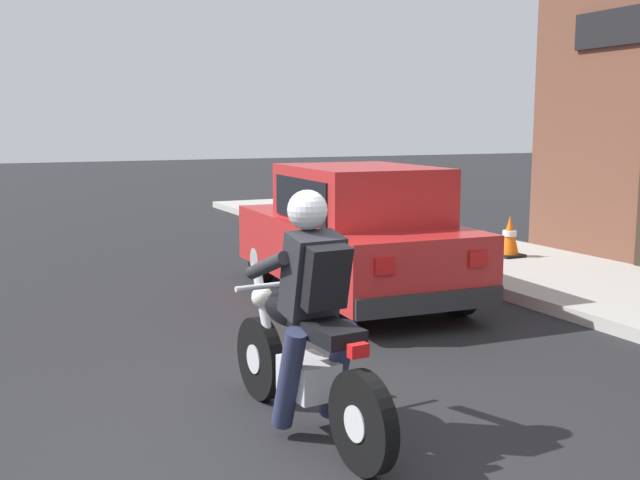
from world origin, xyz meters
TOP-DOWN VIEW (x-y plane):
  - ground_plane at (0.00, 0.00)m, footprint 80.00×80.00m
  - sidewalk_curb at (5.20, 3.00)m, footprint 2.60×22.00m
  - motorcycle_with_rider at (0.25, 0.35)m, footprint 0.59×2.02m
  - car_hatchback at (2.36, 3.65)m, footprint 1.85×3.87m
  - traffic_cone at (5.38, 4.51)m, footprint 0.36×0.36m

SIDE VIEW (x-z plane):
  - ground_plane at x=0.00m, z-range 0.00..0.00m
  - sidewalk_curb at x=5.20m, z-range 0.00..0.14m
  - traffic_cone at x=5.38m, z-range 0.13..0.73m
  - motorcycle_with_rider at x=0.25m, z-range -0.13..1.49m
  - car_hatchback at x=2.36m, z-range -0.02..1.55m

